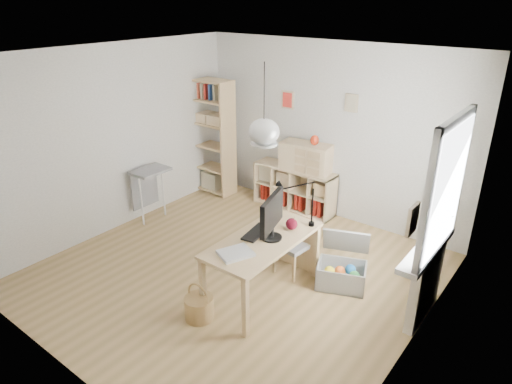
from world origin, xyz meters
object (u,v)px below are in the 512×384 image
Objects in this scene: drawer_chest at (306,157)px; chair at (295,241)px; monitor at (272,215)px; storage_chest at (343,269)px; cube_shelf at (294,191)px; desk at (263,246)px; tall_bookshelf at (211,132)px.

chair is at bearing -68.24° from drawer_chest.
monitor reaches higher than chair.
monitor is at bearing -151.18° from storage_chest.
cube_shelf is at bearing 162.69° from drawer_chest.
storage_chest is (0.62, 0.12, -0.24)m from chair.
desk is 2.35m from drawer_chest.
cube_shelf is (-1.02, 2.23, -0.36)m from desk.
monitor is (0.07, 0.06, 0.39)m from desk.
drawer_chest reaches higher than chair.
drawer_chest is at bearing 7.68° from tall_bookshelf.
tall_bookshelf reaches higher than chair.
tall_bookshelf reaches higher than monitor.
chair is at bearing -56.56° from cube_shelf.
monitor is at bearing -63.25° from cube_shelf.
desk is 2.53× the size of monitor.
tall_bookshelf is at bearing 128.67° from monitor.
desk is at bearing -65.39° from cube_shelf.
desk is 0.75× the size of tall_bookshelf.
drawer_chest is (-1.46, 1.43, 0.74)m from storage_chest.
tall_bookshelf reaches higher than storage_chest.
monitor reaches higher than storage_chest.
chair is 0.93× the size of storage_chest.
desk is at bearing -153.82° from monitor.
drawer_chest is at bearing 96.45° from monitor.
desk reaches higher than storage_chest.
cube_shelf is at bearing 10.19° from tall_bookshelf.
chair reaches higher than desk.
cube_shelf is at bearing 100.80° from monitor.
monitor is (1.09, -2.17, 0.75)m from cube_shelf.
tall_bookshelf reaches higher than cube_shelf.
tall_bookshelf is 2.44× the size of storage_chest.
chair is (2.61, -1.30, -0.65)m from tall_bookshelf.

